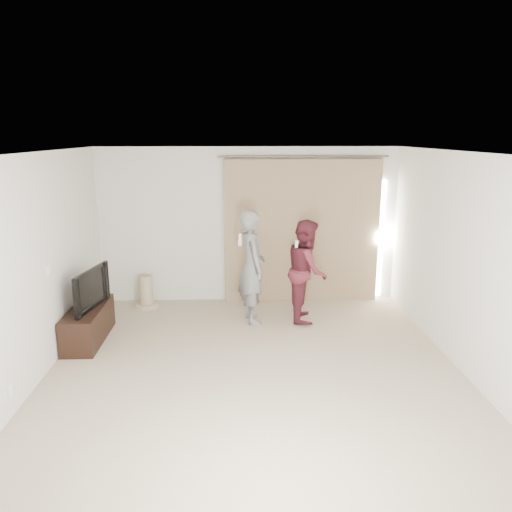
# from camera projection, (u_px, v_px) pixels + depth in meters

# --- Properties ---
(floor) EXTENTS (5.50, 5.50, 0.00)m
(floor) POSITION_uv_depth(u_px,v_px,m) (255.00, 372.00, 6.03)
(floor) COLOR tan
(floor) RESTS_ON ground
(wall_back) EXTENTS (5.00, 0.04, 2.60)m
(wall_back) POSITION_uv_depth(u_px,v_px,m) (248.00, 225.00, 8.39)
(wall_back) COLOR silver
(wall_back) RESTS_ON ground
(wall_left) EXTENTS (0.04, 5.50, 2.60)m
(wall_left) POSITION_uv_depth(u_px,v_px,m) (33.00, 271.00, 5.62)
(wall_left) COLOR silver
(wall_left) RESTS_ON ground
(ceiling) EXTENTS (5.00, 5.50, 0.01)m
(ceiling) POSITION_uv_depth(u_px,v_px,m) (254.00, 153.00, 5.41)
(ceiling) COLOR white
(ceiling) RESTS_ON wall_back
(curtain) EXTENTS (2.80, 0.11, 2.46)m
(curtain) POSITION_uv_depth(u_px,v_px,m) (303.00, 231.00, 8.38)
(curtain) COLOR tan
(curtain) RESTS_ON ground
(tv_console) EXTENTS (0.43, 1.24, 0.48)m
(tv_console) POSITION_uv_depth(u_px,v_px,m) (88.00, 324.00, 6.90)
(tv_console) COLOR black
(tv_console) RESTS_ON ground
(tv) EXTENTS (0.30, 0.97, 0.55)m
(tv) POSITION_uv_depth(u_px,v_px,m) (85.00, 288.00, 6.78)
(tv) COLOR black
(tv) RESTS_ON tv_console
(scratching_post) EXTENTS (0.41, 0.41, 0.54)m
(scratching_post) POSITION_uv_depth(u_px,v_px,m) (146.00, 294.00, 8.24)
(scratching_post) COLOR tan
(scratching_post) RESTS_ON ground
(person_man) EXTENTS (0.53, 0.70, 1.72)m
(person_man) POSITION_uv_depth(u_px,v_px,m) (252.00, 267.00, 7.48)
(person_man) COLOR slate
(person_man) RESTS_ON ground
(person_woman) EXTENTS (0.66, 0.81, 1.56)m
(person_woman) POSITION_uv_depth(u_px,v_px,m) (307.00, 270.00, 7.58)
(person_woman) COLOR maroon
(person_woman) RESTS_ON ground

